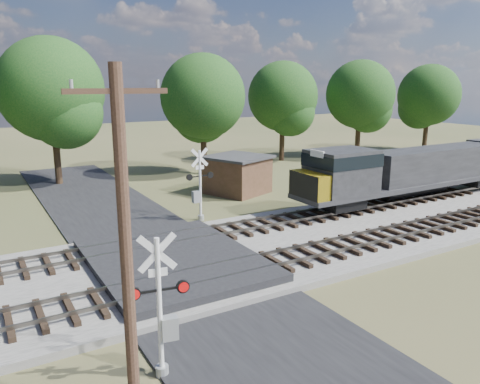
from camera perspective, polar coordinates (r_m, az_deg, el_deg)
ground at (r=21.55m, az=-7.63°, el=-9.65°), size 160.00×160.00×0.00m
ballast_bed at (r=27.04m, az=11.88°, el=-4.69°), size 140.00×10.00×0.30m
road at (r=21.54m, az=-7.63°, el=-9.55°), size 7.00×60.00×0.08m
crossing_panel at (r=21.87m, az=-8.17°, el=-8.44°), size 7.00×9.00×0.62m
track_near at (r=21.10m, az=2.43°, el=-8.85°), size 140.00×2.60×0.33m
track_far at (r=25.18m, az=-3.76°, el=-5.14°), size 140.00×2.60×0.33m
crossing_signal_near at (r=13.90m, az=-9.36°, el=-14.97°), size 1.75×0.45×4.36m
crossing_signal_far at (r=28.62m, az=-5.03°, el=0.13°), size 1.82×0.39×4.50m
utility_pole at (r=10.81m, az=-13.72°, el=-7.21°), size 2.14×0.29×8.75m
equipment_shed at (r=35.83m, az=-0.31°, el=2.18°), size 5.51×5.51×2.90m
treeline at (r=40.99m, az=-14.43°, el=11.20°), size 77.49×11.04×11.94m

